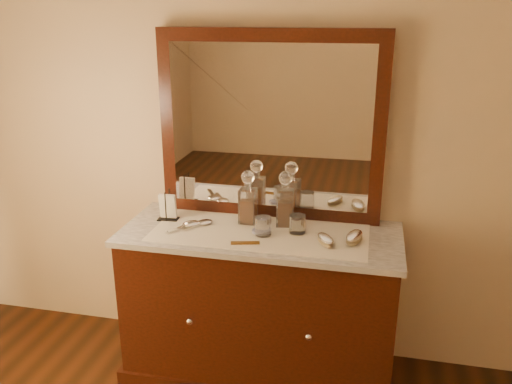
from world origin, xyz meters
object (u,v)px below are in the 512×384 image
at_px(hand_mirror_inner, 202,223).
at_px(pin_dish, 259,231).
at_px(mirror_frame, 270,126).
at_px(brush_far, 354,237).
at_px(comb, 245,243).
at_px(hand_mirror_outer, 188,225).
at_px(brush_near, 325,240).
at_px(decanter_right, 285,204).
at_px(decanter_left, 248,203).
at_px(napkin_rack, 168,208).
at_px(dresser_cabinet, 260,306).

bearing_deg(hand_mirror_inner, pin_dish, -6.40).
height_order(mirror_frame, brush_far, mirror_frame).
relative_size(comb, hand_mirror_inner, 0.76).
distance_m(mirror_frame, hand_mirror_outer, 0.67).
xyz_separation_m(comb, brush_near, (0.38, 0.09, 0.02)).
bearing_deg(brush_far, decanter_right, 159.37).
bearing_deg(decanter_left, brush_near, -23.17).
bearing_deg(brush_near, hand_mirror_inner, 171.39).
bearing_deg(napkin_rack, brush_near, -8.90).
distance_m(dresser_cabinet, hand_mirror_inner, 0.55).
xyz_separation_m(dresser_cabinet, brush_far, (0.48, -0.03, 0.47)).
distance_m(brush_near, hand_mirror_outer, 0.73).
xyz_separation_m(decanter_left, decanter_right, (0.20, 0.01, 0.00)).
bearing_deg(brush_near, decanter_right, 140.10).
bearing_deg(hand_mirror_outer, mirror_frame, 35.02).
relative_size(comb, decanter_left, 0.49).
bearing_deg(hand_mirror_outer, decanter_right, 15.36).
bearing_deg(mirror_frame, hand_mirror_inner, -144.50).
relative_size(comb, decanter_right, 0.48).
distance_m(dresser_cabinet, decanter_right, 0.58).
bearing_deg(hand_mirror_outer, decanter_left, 22.97).
height_order(comb, decanter_right, decanter_right).
relative_size(comb, brush_far, 0.83).
relative_size(napkin_rack, hand_mirror_outer, 0.80).
bearing_deg(hand_mirror_outer, brush_near, -4.73).
xyz_separation_m(pin_dish, comb, (-0.04, -0.15, -0.00)).
bearing_deg(brush_far, mirror_frame, 150.39).
height_order(decanter_right, hand_mirror_outer, decanter_right).
bearing_deg(pin_dish, decanter_left, 125.83).
distance_m(pin_dish, decanter_right, 0.20).
bearing_deg(hand_mirror_inner, mirror_frame, 35.50).
relative_size(mirror_frame, comb, 8.50).
bearing_deg(hand_mirror_outer, pin_dish, 0.70).
xyz_separation_m(mirror_frame, decanter_left, (-0.09, -0.14, -0.38)).
bearing_deg(pin_dish, napkin_rack, 172.25).
relative_size(brush_far, hand_mirror_outer, 0.82).
relative_size(dresser_cabinet, mirror_frame, 1.17).
bearing_deg(comb, brush_near, -1.22).
relative_size(comb, napkin_rack, 0.84).
bearing_deg(dresser_cabinet, brush_far, -3.19).
distance_m(comb, hand_mirror_inner, 0.34).
distance_m(dresser_cabinet, brush_near, 0.58).
distance_m(comb, napkin_rack, 0.54).
xyz_separation_m(mirror_frame, hand_mirror_inner, (-0.32, -0.23, -0.49)).
relative_size(pin_dish, decanter_left, 0.25).
height_order(decanter_left, brush_near, decanter_left).
distance_m(napkin_rack, brush_near, 0.88).
distance_m(dresser_cabinet, comb, 0.48).
bearing_deg(brush_far, napkin_rack, 175.47).
height_order(brush_near, hand_mirror_outer, brush_near).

